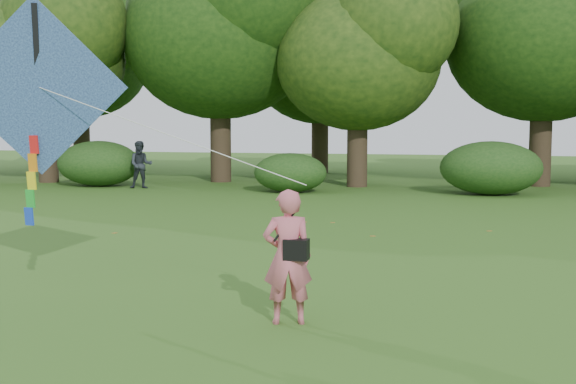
# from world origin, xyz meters

# --- Properties ---
(ground) EXTENTS (100.00, 100.00, 0.00)m
(ground) POSITION_xyz_m (0.00, 0.00, 0.00)
(ground) COLOR #265114
(ground) RESTS_ON ground
(man_kite_flyer) EXTENTS (0.71, 0.57, 1.69)m
(man_kite_flyer) POSITION_xyz_m (0.02, 0.45, 0.84)
(man_kite_flyer) COLOR #C65D6C
(man_kite_flyer) RESTS_ON ground
(bystander_left) EXTENTS (1.08, 0.98, 1.82)m
(bystander_left) POSITION_xyz_m (-9.92, 17.24, 0.91)
(bystander_left) COLOR #242A30
(bystander_left) RESTS_ON ground
(crossbody_bag) EXTENTS (0.43, 0.20, 0.69)m
(crossbody_bag) POSITION_xyz_m (0.14, 0.41, 0.96)
(crossbody_bag) COLOR black
(crossbody_bag) RESTS_ON ground
(flying_kite) EXTENTS (5.22, 1.02, 3.24)m
(flying_kite) POSITION_xyz_m (-3.75, 0.98, 2.97)
(flying_kite) COLOR #2867AE
(flying_kite) RESTS_ON ground
(tree_line) EXTENTS (54.70, 15.30, 9.48)m
(tree_line) POSITION_xyz_m (1.67, 22.88, 5.60)
(tree_line) COLOR #3A2D1E
(tree_line) RESTS_ON ground
(shrub_band) EXTENTS (39.15, 3.22, 1.88)m
(shrub_band) POSITION_xyz_m (-0.72, 17.60, 0.86)
(shrub_band) COLOR #264919
(shrub_band) RESTS_ON ground
(fallen_leaves) EXTENTS (11.08, 13.62, 0.01)m
(fallen_leaves) POSITION_xyz_m (-1.16, 4.29, 0.01)
(fallen_leaves) COLOR olive
(fallen_leaves) RESTS_ON ground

